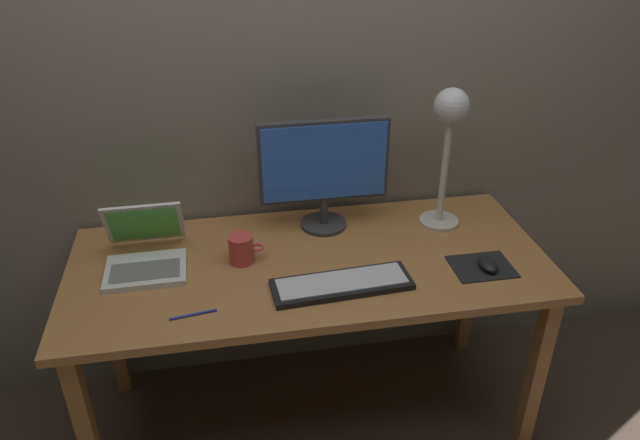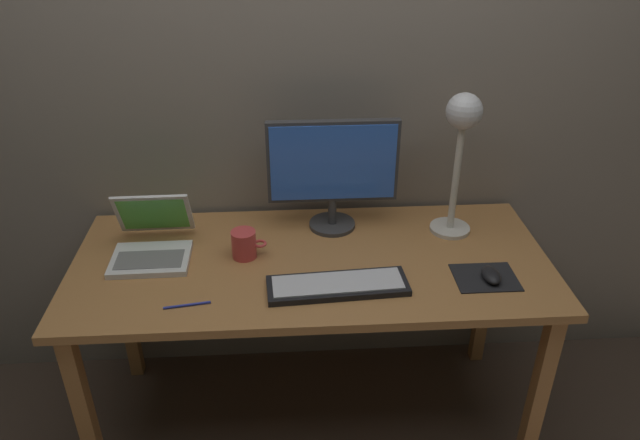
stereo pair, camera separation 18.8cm
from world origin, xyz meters
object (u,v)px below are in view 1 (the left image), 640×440
(monitor, at_px, (324,168))
(mouse, at_px, (488,264))
(laptop, at_px, (145,248))
(pen, at_px, (193,314))
(coffee_mug, at_px, (242,249))
(keyboard_main, at_px, (342,284))
(desk_lamp, at_px, (449,129))

(monitor, distance_m, mouse, 0.64)
(monitor, xyz_separation_m, laptop, (-0.62, -0.13, -0.18))
(laptop, xyz_separation_m, pen, (0.15, -0.32, -0.05))
(coffee_mug, bearing_deg, monitor, 30.46)
(keyboard_main, relative_size, coffee_mug, 3.79)
(desk_lamp, bearing_deg, coffee_mug, -170.15)
(keyboard_main, xyz_separation_m, coffee_mug, (-0.30, 0.20, 0.04))
(coffee_mug, distance_m, pen, 0.31)
(mouse, relative_size, coffee_mug, 0.81)
(desk_lamp, relative_size, coffee_mug, 4.35)
(coffee_mug, bearing_deg, desk_lamp, 9.85)
(mouse, bearing_deg, coffee_mug, 166.47)
(keyboard_main, height_order, desk_lamp, desk_lamp)
(keyboard_main, distance_m, pen, 0.46)
(desk_lamp, xyz_separation_m, mouse, (0.05, -0.32, -0.35))
(desk_lamp, xyz_separation_m, pen, (-0.90, -0.39, -0.37))
(monitor, relative_size, desk_lamp, 0.89)
(keyboard_main, distance_m, desk_lamp, 0.66)
(monitor, distance_m, coffee_mug, 0.41)
(monitor, bearing_deg, desk_lamp, -7.36)
(laptop, relative_size, coffee_mug, 2.45)
(pen, bearing_deg, keyboard_main, 7.61)
(keyboard_main, relative_size, desk_lamp, 0.87)
(keyboard_main, xyz_separation_m, pen, (-0.46, -0.06, -0.01))
(keyboard_main, relative_size, mouse, 4.67)
(laptop, height_order, mouse, laptop)
(keyboard_main, height_order, coffee_mug, coffee_mug)
(keyboard_main, xyz_separation_m, desk_lamp, (0.44, 0.33, 0.36))
(monitor, relative_size, laptop, 1.59)
(coffee_mug, bearing_deg, keyboard_main, -34.35)
(pen, bearing_deg, desk_lamp, 23.59)
(keyboard_main, bearing_deg, laptop, 157.39)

